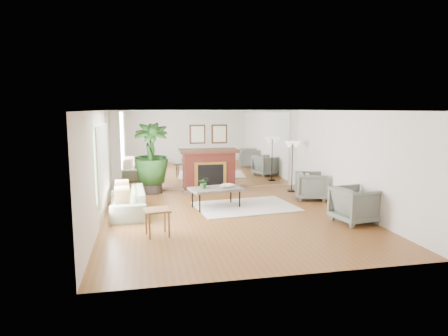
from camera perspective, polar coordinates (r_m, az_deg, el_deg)
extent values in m
plane|color=brown|center=(9.57, 1.20, -6.93)|extent=(7.00, 7.00, 0.00)
cube|color=silver|center=(9.14, -17.38, -0.04)|extent=(0.02, 7.00, 2.50)
cube|color=silver|center=(10.39, 17.52, 0.93)|extent=(0.02, 7.00, 2.50)
cube|color=silver|center=(12.72, -2.27, 2.63)|extent=(6.00, 0.02, 2.50)
cube|color=silver|center=(12.70, -2.25, 2.62)|extent=(5.40, 0.04, 2.40)
cube|color=#B2E09E|center=(9.52, -17.00, 0.91)|extent=(0.04, 2.40, 1.50)
cube|color=maroon|center=(12.60, -2.09, -0.41)|extent=(1.60, 0.40, 1.20)
cube|color=gold|center=(12.41, -1.93, -1.10)|extent=(1.00, 0.04, 0.85)
cube|color=black|center=(12.39, -1.91, -1.12)|extent=(0.80, 0.04, 0.70)
cube|color=#675B51|center=(12.36, -1.81, -3.33)|extent=(1.70, 0.55, 0.03)
cube|color=#4E2E19|center=(12.50, -2.09, 2.39)|extent=(1.85, 0.46, 0.10)
cube|color=black|center=(12.57, -3.81, 4.83)|extent=(0.50, 0.04, 0.60)
cube|color=black|center=(12.68, -0.67, 4.88)|extent=(0.50, 0.04, 0.60)
cube|color=silver|center=(10.47, 3.08, -5.52)|extent=(2.69, 2.06, 0.03)
cube|color=#675B51|center=(10.29, -1.16, -3.02)|extent=(1.44, 1.02, 0.07)
cylinder|color=black|center=(9.90, -3.49, -5.05)|extent=(0.04, 0.04, 0.46)
cylinder|color=black|center=(10.32, 2.25, -4.49)|extent=(0.04, 0.04, 0.46)
cylinder|color=black|center=(10.40, -4.53, -4.40)|extent=(0.04, 0.04, 0.46)
cylinder|color=black|center=(10.80, 0.98, -3.89)|extent=(0.04, 0.04, 0.46)
imported|color=gray|center=(10.05, -13.63, -4.63)|extent=(0.91, 2.12, 0.61)
imported|color=slate|center=(11.55, 12.38, -2.49)|extent=(1.05, 1.03, 0.77)
imported|color=slate|center=(9.46, 18.27, -5.01)|extent=(1.03, 1.01, 0.81)
cube|color=brown|center=(8.14, -9.53, -5.95)|extent=(0.56, 0.56, 0.04)
cylinder|color=brown|center=(7.99, -10.56, -8.26)|extent=(0.04, 0.04, 0.52)
cylinder|color=brown|center=(8.07, -7.85, -8.03)|extent=(0.04, 0.04, 0.52)
cylinder|color=brown|center=(8.35, -11.07, -7.53)|extent=(0.04, 0.04, 0.52)
cylinder|color=brown|center=(8.43, -8.47, -7.33)|extent=(0.04, 0.04, 0.52)
cylinder|color=black|center=(12.32, -10.25, -2.53)|extent=(0.62, 0.62, 0.44)
imported|color=#27551F|center=(12.17, -10.37, 2.08)|extent=(1.05, 1.05, 1.82)
cylinder|color=black|center=(12.57, 9.63, -3.23)|extent=(0.26, 0.26, 0.04)
cylinder|color=black|center=(12.45, 9.71, 0.07)|extent=(0.03, 0.03, 1.50)
cone|color=#EBE4C7|center=(12.33, 9.30, 3.29)|extent=(0.28, 0.28, 0.21)
cone|color=#EBE4C7|center=(12.41, 10.28, 3.30)|extent=(0.28, 0.28, 0.21)
imported|color=#27551F|center=(10.20, -2.90, -2.11)|extent=(0.27, 0.24, 0.29)
imported|color=brown|center=(10.26, 0.07, -2.70)|extent=(0.24, 0.24, 0.06)
imported|color=brown|center=(10.57, 0.12, -2.47)|extent=(0.32, 0.37, 0.02)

